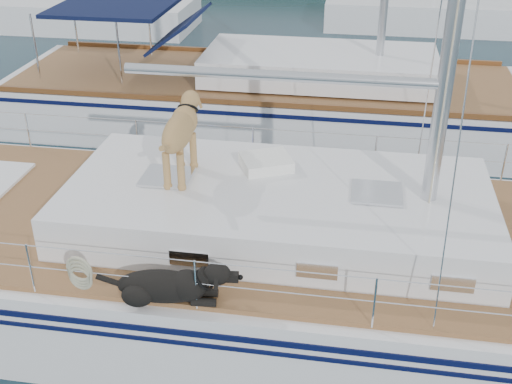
# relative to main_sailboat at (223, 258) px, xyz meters

# --- Properties ---
(ground) EXTENTS (120.00, 120.00, 0.00)m
(ground) POSITION_rel_main_sailboat_xyz_m (-0.09, 0.00, -0.68)
(ground) COLOR black
(ground) RESTS_ON ground
(main_sailboat) EXTENTS (12.00, 3.83, 14.01)m
(main_sailboat) POSITION_rel_main_sailboat_xyz_m (0.00, 0.00, 0.00)
(main_sailboat) COLOR white
(main_sailboat) RESTS_ON ground
(neighbor_sailboat) EXTENTS (11.00, 3.50, 13.30)m
(neighbor_sailboat) POSITION_rel_main_sailboat_xyz_m (-0.31, 6.22, -0.05)
(neighbor_sailboat) COLOR white
(neighbor_sailboat) RESTS_ON ground
(bg_boat_west) EXTENTS (8.00, 3.00, 11.65)m
(bg_boat_west) POSITION_rel_main_sailboat_xyz_m (-8.09, 14.00, -0.23)
(bg_boat_west) COLOR white
(bg_boat_west) RESTS_ON ground
(bg_boat_center) EXTENTS (7.20, 3.00, 11.65)m
(bg_boat_center) POSITION_rel_main_sailboat_xyz_m (3.91, 16.00, -0.23)
(bg_boat_center) COLOR white
(bg_boat_center) RESTS_ON ground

